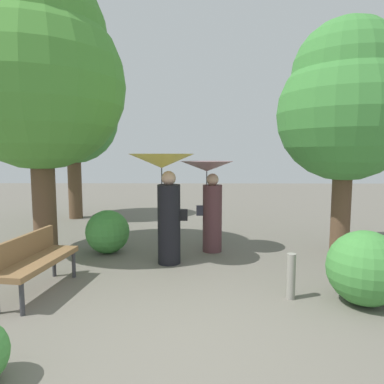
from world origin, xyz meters
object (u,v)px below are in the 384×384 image
at_px(tree_mid_left, 38,69).
at_px(path_marker_post, 291,276).
at_px(park_bench, 34,258).
at_px(person_left, 165,187).
at_px(person_right, 209,191).
at_px(tree_near_right, 346,101).
at_px(tree_near_left, 72,110).

relative_size(tree_mid_left, path_marker_post, 8.63).
bearing_deg(park_bench, person_left, -44.58).
distance_m(person_left, person_right, 1.16).
distance_m(park_bench, tree_near_right, 6.07).
relative_size(person_right, tree_near_right, 0.41).
bearing_deg(tree_mid_left, person_right, 4.86).
distance_m(park_bench, tree_near_left, 6.61).
bearing_deg(tree_mid_left, person_left, -12.11).
distance_m(person_right, tree_mid_left, 4.00).
xyz_separation_m(person_right, tree_near_right, (2.59, -0.15, 1.74)).
bearing_deg(tree_mid_left, tree_near_right, 1.21).
xyz_separation_m(person_right, path_marker_post, (1.03, -2.33, -0.93)).
xyz_separation_m(person_right, tree_mid_left, (-3.24, -0.28, 2.33)).
bearing_deg(path_marker_post, person_left, 140.36).
relative_size(park_bench, tree_near_left, 0.31).
relative_size(person_left, path_marker_post, 3.13).
bearing_deg(path_marker_post, tree_mid_left, 154.28).
bearing_deg(person_right, park_bench, 128.65).
bearing_deg(park_bench, tree_near_right, -61.51).
height_order(person_right, tree_near_left, tree_near_left).
relative_size(tree_near_left, tree_near_right, 1.10).
bearing_deg(path_marker_post, person_right, 113.83).
bearing_deg(path_marker_post, tree_near_right, 54.37).
bearing_deg(person_left, tree_mid_left, 76.41).
xyz_separation_m(park_bench, path_marker_post, (3.61, -0.16, -0.19)).
relative_size(person_left, tree_near_right, 0.44).
xyz_separation_m(person_left, tree_mid_left, (-2.41, 0.52, 2.18)).
distance_m(person_right, tree_near_right, 3.12).
bearing_deg(person_right, tree_near_right, -94.84).
height_order(tree_near_right, path_marker_post, tree_near_right).
relative_size(person_right, path_marker_post, 2.90).
bearing_deg(person_left, park_bench, 126.79).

